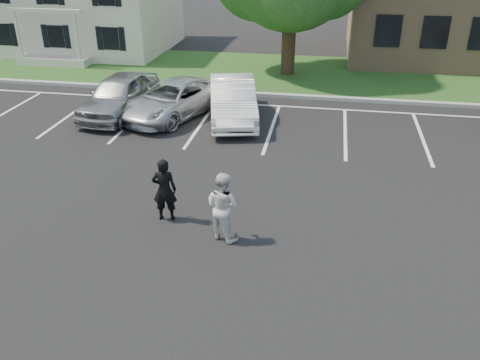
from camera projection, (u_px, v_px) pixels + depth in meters
name	position (u px, v px, depth m)	size (l,w,h in m)	color
ground_plane	(233.00, 243.00, 12.61)	(90.00, 90.00, 0.00)	black
curb	(282.00, 96.00, 23.11)	(40.00, 0.30, 0.15)	#969691
grass_strip	(290.00, 73.00, 26.64)	(44.00, 8.00, 0.08)	#1F4B1A
stall_lines	(309.00, 122.00, 20.25)	(34.00, 5.36, 0.01)	silver
man_black_suit	(164.00, 190.00, 13.25)	(0.64, 0.42, 1.75)	black
man_white_shirt	(222.00, 206.00, 12.43)	(0.87, 0.68, 1.80)	silver
car_silver_west	(120.00, 95.00, 20.71)	(1.94, 4.83, 1.65)	#9E9EA2
car_silver_minivan	(173.00, 99.00, 20.58)	(2.34, 5.08, 1.41)	#B5B8BD
car_white_sedan	(233.00, 100.00, 20.14)	(1.73, 4.97, 1.64)	white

